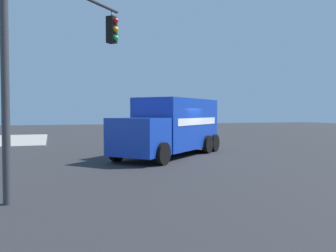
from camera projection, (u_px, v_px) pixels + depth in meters
name	position (u px, v px, depth m)	size (l,w,h in m)	color
ground_plane	(180.00, 155.00, 18.71)	(100.00, 100.00, 0.00)	#2B2B2D
delivery_truck	(172.00, 126.00, 18.60)	(7.09, 7.36, 3.02)	#1438AD
traffic_light_primary	(51.00, 47.00, 10.00)	(3.69, 3.57, 6.25)	#38383D
pickup_tan	(171.00, 133.00, 27.01)	(2.44, 5.28, 1.38)	tan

